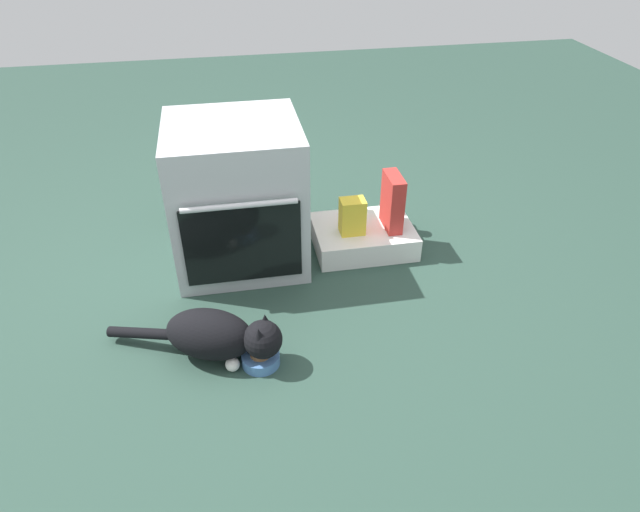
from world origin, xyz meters
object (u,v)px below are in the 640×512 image
Objects in this scene: pantry_cabinet at (363,236)px; cereal_box at (392,202)px; oven at (237,195)px; soda_can at (394,201)px; food_bowl at (261,358)px; cat at (218,335)px; snack_bag at (352,216)px.

pantry_cabinet is 0.24m from cereal_box.
oven is at bearing 177.56° from pantry_cabinet.
pantry_cabinet is 0.25m from soda_can.
soda_can is at bearing 6.70° from oven.
pantry_cabinet is at bearing 50.93° from food_bowl.
cat reaches higher than pantry_cabinet.
cereal_box is at bearing 58.72° from cat.
food_bowl is 1.04m from cereal_box.
oven is 0.56m from snack_bag.
cereal_box reaches higher than food_bowl.
soda_can is (0.78, 0.85, 0.15)m from food_bowl.
soda_can reaches higher than cat.
snack_bag is (-0.07, -0.04, 0.15)m from pantry_cabinet.
oven is 0.75m from cereal_box.
oven is 0.67m from pantry_cabinet.
snack_bag is 0.31m from soda_can.
pantry_cabinet reaches higher than food_bowl.
oven is 5.72× the size of soda_can.
cat is (-0.13, -0.69, -0.23)m from oven.
oven is at bearing 91.37° from food_bowl.
oven is at bearing -173.30° from soda_can.
oven is 1.39× the size of pantry_cabinet.
cat is at bearing -100.96° from oven.
snack_bag is at bearing 65.33° from cat.
snack_bag is (0.52, 0.69, 0.18)m from food_bowl.
food_bowl is (-0.59, -0.73, -0.03)m from pantry_cabinet.
pantry_cabinet is 2.75× the size of snack_bag.
food_bowl is at bearing -132.60° from soda_can.
oven is 3.82× the size of snack_bag.
cereal_box is 0.21m from snack_bag.
oven is at bearing 101.56° from cat.
pantry_cabinet is (0.61, -0.03, -0.28)m from oven.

